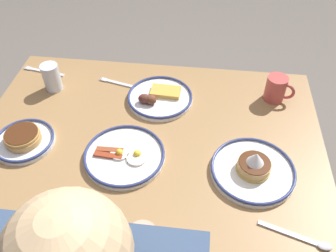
# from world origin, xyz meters

# --- Properties ---
(ground_plane) EXTENTS (6.00, 6.00, 0.00)m
(ground_plane) POSITION_xyz_m (0.00, 0.00, 0.00)
(ground_plane) COLOR #6D655C
(dining_table) EXTENTS (1.26, 0.88, 0.76)m
(dining_table) POSITION_xyz_m (0.00, 0.00, 0.66)
(dining_table) COLOR #9D7548
(dining_table) RESTS_ON ground_plane
(plate_near_main) EXTENTS (0.26, 0.26, 0.05)m
(plate_near_main) POSITION_xyz_m (-0.01, -0.20, 0.77)
(plate_near_main) COLOR white
(plate_near_main) RESTS_ON dining_table
(plate_center_pancakes) EXTENTS (0.28, 0.28, 0.04)m
(plate_center_pancakes) POSITION_xyz_m (0.06, 0.12, 0.77)
(plate_center_pancakes) COLOR silver
(plate_center_pancakes) RESTS_ON dining_table
(plate_far_companion) EXTENTS (0.28, 0.28, 0.09)m
(plate_far_companion) POSITION_xyz_m (-0.37, 0.13, 0.78)
(plate_far_companion) COLOR white
(plate_far_companion) RESTS_ON dining_table
(plate_far_side) EXTENTS (0.21, 0.21, 0.05)m
(plate_far_side) POSITION_xyz_m (0.43, 0.09, 0.78)
(plate_far_side) COLOR white
(plate_far_side) RESTS_ON dining_table
(coffee_mug) EXTENTS (0.11, 0.08, 0.10)m
(coffee_mug) POSITION_xyz_m (-0.47, -0.26, 0.81)
(coffee_mug) COLOR #BF4C47
(coffee_mug) RESTS_ON dining_table
(drinking_glass) EXTENTS (0.07, 0.07, 0.12)m
(drinking_glass) POSITION_xyz_m (0.43, -0.22, 0.81)
(drinking_glass) COLOR silver
(drinking_glass) RESTS_ON dining_table
(fork_near) EXTENTS (0.18, 0.06, 0.01)m
(fork_near) POSITION_xyz_m (0.17, -0.28, 0.76)
(fork_near) COLOR silver
(fork_near) RESTS_ON dining_table
(fork_far) EXTENTS (0.20, 0.05, 0.01)m
(fork_far) POSITION_xyz_m (0.52, -0.33, 0.76)
(fork_far) COLOR silver
(fork_far) RESTS_ON dining_table
(tea_spoon) EXTENTS (0.20, 0.07, 0.01)m
(tea_spoon) POSITION_xyz_m (-0.50, 0.35, 0.76)
(tea_spoon) COLOR silver
(tea_spoon) RESTS_ON dining_table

